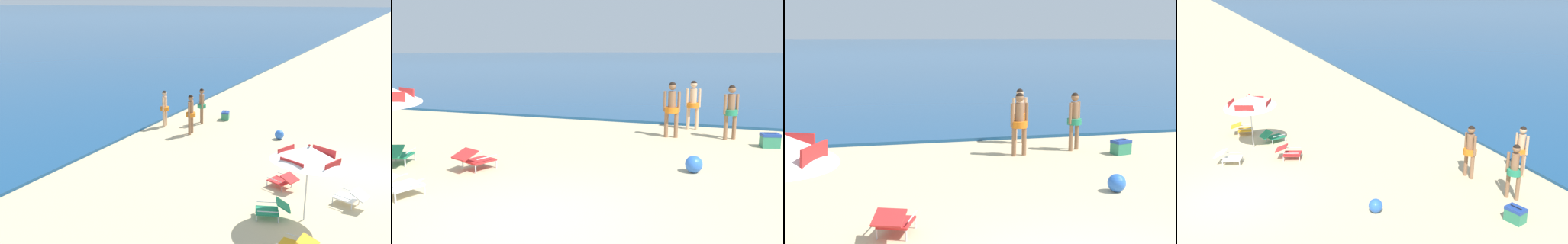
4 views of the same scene
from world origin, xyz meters
The scene contains 10 objects.
ground_plane centered at (0.00, 0.00, 0.00)m, with size 800.00×800.00×0.00m, color #CCB78C.
beach_umbrella_striped_main centered at (-4.17, 1.03, 1.84)m, with size 2.66×2.65×2.15m.
lounge_chair_under_umbrella centered at (-4.46, 1.81, 0.27)m, with size 0.81×1.02×0.53m.
lounge_chair_facing_sea centered at (-2.77, 0.03, 0.27)m, with size 0.77×1.00×0.52m.
lounge_chair_spare_folded centered at (-2.48, 2.07, 0.28)m, with size 0.80×1.00×0.51m.
person_standing_near_shore centered at (1.23, 7.17, 1.01)m, with size 0.52×0.43×1.74m.
person_standing_beside centered at (2.97, 7.48, 0.97)m, with size 0.43×0.41×1.67m.
person_wading_in centered at (1.74, 8.77, 0.98)m, with size 0.49×0.41×1.69m.
cooler_box centered at (4.05, 6.71, 0.20)m, with size 0.57×0.47×0.43m.
beach_ball centered at (2.25, 3.51, 0.19)m, with size 0.39×0.39×0.39m, color blue.
Camera 1 is at (-14.52, -0.90, 5.61)m, focal length 39.02 mm.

